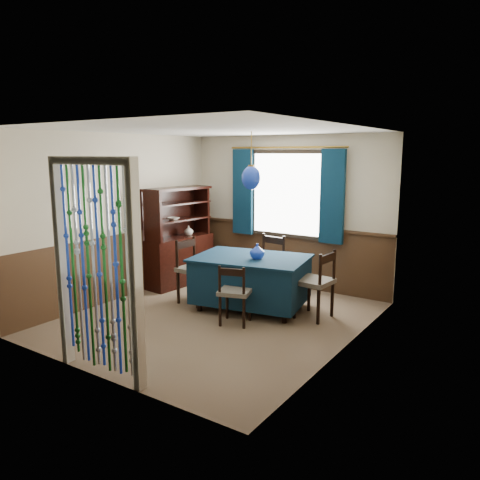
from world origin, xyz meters
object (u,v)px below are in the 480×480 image
Objects in this scene: sideboard at (179,251)px; vase_sideboard at (189,230)px; pendant_lamp at (251,178)px; bowl_shelf at (173,219)px; dining_table at (251,279)px; chair_left at (194,269)px; chair_far at (267,264)px; vase_table at (257,252)px; chair_right at (316,282)px; chair_near at (235,292)px.

sideboard is 0.40m from vase_sideboard.
pendant_lamp is 4.41× the size of vase_sideboard.
sideboard is 8.07× the size of bowl_shelf.
dining_table is 1.81m from bowl_shelf.
chair_left is at bearing -29.46° from bowl_shelf.
chair_far is at bearing 100.76° from pendant_lamp.
chair_far is 4.78× the size of vase_table.
sideboard is at bearing 166.58° from pendant_lamp.
chair_right is at bearing 8.95° from pendant_lamp.
sideboard is at bearing -125.40° from chair_left.
dining_table is at bearing 158.69° from vase_table.
dining_table is 1.76m from sideboard.
dining_table is at bearing 103.57° from chair_right.
chair_near is 0.84× the size of chair_left.
chair_far is at bearing 14.58° from sideboard.
chair_right is at bearing 102.48° from chair_left.
pendant_lamp is 3.86× the size of bowl_shelf.
chair_right is 1.19× the size of pendant_lamp.
vase_table is 1.91m from vase_sideboard.
vase_table is 0.97× the size of bowl_shelf.
chair_near is at bearing -86.63° from dining_table.
chair_far is at bearing 68.27° from chair_right.
vase_sideboard is (-0.79, 0.83, 0.41)m from chair_left.
sideboard reaches higher than chair_left.
chair_right reaches higher than chair_near.
chair_right is 2.67m from vase_sideboard.
vase_table is at bearing 74.87° from chair_near.
vase_sideboard is (-1.65, 0.61, -0.96)m from pendant_lamp.
chair_left is 1.02× the size of chair_right.
pendant_lamp reaches higher than chair_near.
chair_far is 1.20× the size of pendant_lamp.
bowl_shelf is (-1.79, 0.28, 0.30)m from vase_table.
bowl_shelf is at bearing -66.79° from sideboard.
vase_table reaches higher than chair_near.
bowl_shelf is (-1.65, 0.23, -0.72)m from pendant_lamp.
chair_far is 1.01× the size of chair_right.
chair_left is at bearing -170.55° from vase_table.
dining_table is 1.82m from vase_sideboard.
vase_table is at bearing 116.12° from chair_far.
vase_table is (0.14, -0.05, -1.02)m from pendant_lamp.
dining_table is 0.44m from vase_table.
chair_left reaches higher than dining_table.
chair_left is at bearing -176.73° from dining_table.
vase_table is (1.00, 0.17, 0.35)m from chair_left.
chair_near is 0.85× the size of chair_far.
pendant_lamp reaches higher than bowl_shelf.
pendant_lamp is (0.86, 0.22, 1.37)m from chair_left.
dining_table is at bearing -20.20° from vase_sideboard.
chair_right is 0.91m from vase_table.
chair_far is at bearing 16.60° from bowl_shelf.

